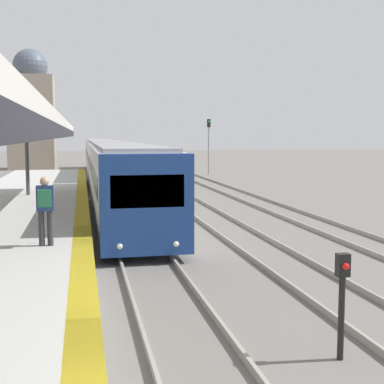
{
  "coord_description": "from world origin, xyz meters",
  "views": [
    {
      "loc": [
        -1.69,
        -2.43,
        3.5
      ],
      "look_at": [
        1.81,
        14.54,
        1.65
      ],
      "focal_mm": 50.0,
      "sensor_mm": 36.0,
      "label": 1
    }
  ],
  "objects_px": {
    "signal_post_near": "(342,294)",
    "signal_mast_far": "(209,140)",
    "train_near": "(107,161)",
    "person_on_platform": "(45,205)"
  },
  "relations": [
    {
      "from": "person_on_platform",
      "to": "signal_mast_far",
      "type": "xyz_separation_m",
      "value": [
        11.93,
        33.16,
        1.25
      ]
    },
    {
      "from": "signal_post_near",
      "to": "signal_mast_far",
      "type": "relative_size",
      "value": 0.34
    },
    {
      "from": "train_near",
      "to": "signal_mast_far",
      "type": "bearing_deg",
      "value": 43.87
    },
    {
      "from": "signal_mast_far",
      "to": "person_on_platform",
      "type": "bearing_deg",
      "value": -109.78
    },
    {
      "from": "train_near",
      "to": "signal_post_near",
      "type": "bearing_deg",
      "value": -85.76
    },
    {
      "from": "train_near",
      "to": "signal_mast_far",
      "type": "xyz_separation_m",
      "value": [
        9.36,
        8.99,
        1.36
      ]
    },
    {
      "from": "person_on_platform",
      "to": "train_near",
      "type": "bearing_deg",
      "value": 83.93
    },
    {
      "from": "signal_post_near",
      "to": "signal_mast_far",
      "type": "xyz_separation_m",
      "value": [
        7.15,
        38.81,
        2.04
      ]
    },
    {
      "from": "signal_post_near",
      "to": "signal_mast_far",
      "type": "distance_m",
      "value": 39.51
    },
    {
      "from": "signal_post_near",
      "to": "person_on_platform",
      "type": "bearing_deg",
      "value": 130.25
    }
  ]
}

